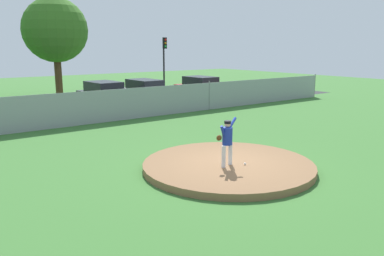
% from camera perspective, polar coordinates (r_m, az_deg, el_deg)
% --- Properties ---
extents(ground_plane, '(80.00, 80.00, 0.00)m').
position_cam_1_polar(ground_plane, '(17.67, -7.74, -1.18)').
color(ground_plane, '#386B2D').
extents(asphalt_strip, '(44.00, 7.00, 0.01)m').
position_cam_1_polar(asphalt_strip, '(25.32, -17.11, 2.36)').
color(asphalt_strip, '#2B2B2D').
rests_on(asphalt_strip, ground_plane).
extents(pitchers_mound, '(5.64, 5.64, 0.22)m').
position_cam_1_polar(pitchers_mound, '(12.88, 5.35, -5.55)').
color(pitchers_mound, brown).
rests_on(pitchers_mound, ground_plane).
extents(pitcher_youth, '(0.82, 0.32, 1.55)m').
position_cam_1_polar(pitcher_youth, '(12.25, 5.18, -1.55)').
color(pitcher_youth, silver).
rests_on(pitcher_youth, pitchers_mound).
extents(baseball, '(0.07, 0.07, 0.07)m').
position_cam_1_polar(baseball, '(12.64, 7.83, -5.25)').
color(baseball, white).
rests_on(baseball, pitchers_mound).
extents(chainlink_fence, '(36.56, 0.07, 1.83)m').
position_cam_1_polar(chainlink_fence, '(21.05, -13.10, 3.12)').
color(chainlink_fence, gray).
rests_on(chainlink_fence, ground_plane).
extents(parked_car_charcoal, '(2.11, 4.49, 1.79)m').
position_cam_1_polar(parked_car_charcoal, '(25.63, -12.85, 4.60)').
color(parked_car_charcoal, '#232328').
rests_on(parked_car_charcoal, ground_plane).
extents(parked_car_red, '(2.09, 4.55, 1.72)m').
position_cam_1_polar(parked_car_red, '(30.21, 1.25, 5.89)').
color(parked_car_red, '#A81919').
rests_on(parked_car_red, ground_plane).
extents(parked_car_white, '(1.96, 4.77, 1.76)m').
position_cam_1_polar(parked_car_white, '(27.15, -6.96, 5.18)').
color(parked_car_white, silver).
rests_on(parked_car_white, ground_plane).
extents(traffic_light_far, '(0.28, 0.46, 4.72)m').
position_cam_1_polar(traffic_light_far, '(32.57, -4.10, 10.57)').
color(traffic_light_far, black).
rests_on(traffic_light_far, ground_plane).
extents(tree_slender_far, '(4.96, 4.96, 7.73)m').
position_cam_1_polar(tree_slender_far, '(32.50, -19.52, 13.42)').
color(tree_slender_far, '#4C331E').
rests_on(tree_slender_far, ground_plane).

